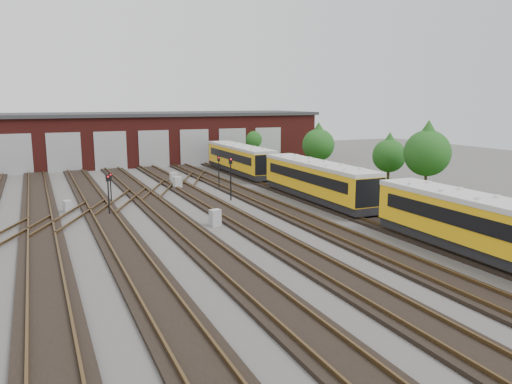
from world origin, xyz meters
name	(u,v)px	position (x,y,z in m)	size (l,w,h in m)	color
ground	(239,244)	(0.00, 0.00, 0.00)	(120.00, 120.00, 0.00)	#42403D
track_network	(232,240)	(-0.17, 0.59, 0.11)	(30.40, 70.00, 0.33)	black
maintenance_shed	(119,138)	(-0.01, 39.97, 3.20)	(51.00, 12.50, 6.35)	#501714
grass_verge	(394,190)	(19.00, 10.00, 0.03)	(8.00, 55.00, 0.05)	#284918
metro_train	(317,180)	(10.00, 8.27, 1.78)	(2.61, 45.72, 2.83)	black
signal_mast_0	(108,190)	(-5.60, 9.92, 1.86)	(0.27, 0.25, 2.91)	black
signal_mast_1	(111,184)	(-4.92, 13.66, 1.61)	(0.25, 0.23, 2.50)	black
signal_mast_2	(219,168)	(4.89, 16.69, 1.92)	(0.25, 0.23, 3.02)	black
signal_mast_3	(231,173)	(4.08, 11.65, 2.22)	(0.28, 0.26, 3.48)	black
relay_cabinet_1	(67,206)	(-8.17, 12.33, 0.44)	(0.52, 0.44, 0.87)	#A8AAAD
relay_cabinet_2	(215,218)	(0.16, 4.35, 0.53)	(0.64, 0.53, 1.07)	#A8AAAD
relay_cabinet_3	(178,183)	(1.52, 18.28, 0.57)	(0.69, 0.57, 1.15)	#A8AAAD
relay_cabinet_4	(174,178)	(2.02, 21.53, 0.53)	(0.64, 0.53, 1.07)	#A8AAAD
tree_0	(251,136)	(16.00, 35.00, 3.26)	(3.06, 3.06, 5.07)	#372718
tree_1	(318,141)	(17.62, 20.78, 3.63)	(3.41, 3.41, 5.66)	#372718
tree_2	(428,147)	(19.56, 6.76, 4.07)	(3.82, 3.82, 6.33)	#372718
tree_3	(389,152)	(19.74, 11.78, 3.25)	(3.05, 3.05, 5.06)	#372718
bush_0	(407,195)	(16.00, 4.82, 0.67)	(1.33, 1.33, 1.33)	#144413
bush_1	(353,171)	(19.63, 17.19, 0.79)	(1.58, 1.58, 1.58)	#144413
bush_2	(288,156)	(20.30, 32.66, 0.67)	(1.34, 1.34, 1.34)	#144413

